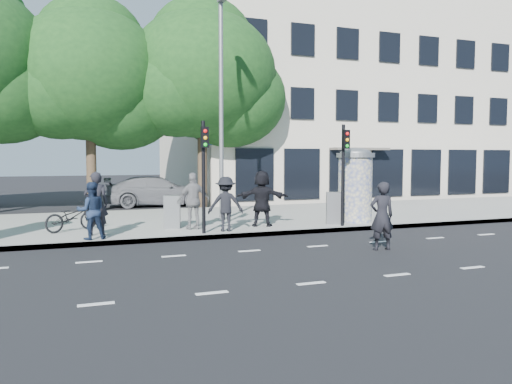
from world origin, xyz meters
name	(u,v)px	position (x,y,z in m)	size (l,w,h in m)	color
ground	(269,261)	(0.00, 0.00, 0.00)	(120.00, 120.00, 0.00)	black
sidewalk	(195,221)	(0.00, 7.50, 0.07)	(40.00, 8.00, 0.15)	gray
curb	(226,236)	(0.00, 3.55, 0.07)	(40.00, 0.10, 0.16)	slate
lane_dash_near	(311,283)	(0.00, -2.20, 0.00)	(32.00, 0.12, 0.01)	silver
lane_dash_far	(249,251)	(0.00, 1.40, 0.00)	(32.00, 0.12, 0.01)	silver
ad_column_right	(355,183)	(5.20, 4.70, 1.54)	(1.36, 1.36, 2.65)	beige
traffic_pole_near	(204,165)	(-0.60, 3.79, 2.23)	(0.22, 0.31, 3.40)	black
traffic_pole_far	(344,164)	(4.20, 3.79, 2.23)	(0.22, 0.31, 3.40)	black
street_lamp	(222,92)	(0.80, 6.63, 4.79)	(0.25, 0.93, 8.00)	slate
tree_near_left	(89,76)	(-3.50, 12.70, 6.06)	(6.80, 6.80, 8.97)	#38281C
tree_center	(202,75)	(1.50, 12.30, 6.31)	(7.00, 7.00, 9.30)	#38281C
building	(323,106)	(12.00, 19.99, 5.99)	(20.30, 15.85, 12.00)	beige
ped_b	(96,204)	(-3.68, 4.57, 1.09)	(0.69, 0.45, 1.88)	black
ped_c	(91,211)	(-3.84, 3.85, 0.96)	(0.79, 0.61, 1.62)	#18253E
ped_d	(226,204)	(0.15, 4.04, 1.00)	(1.10, 0.63, 1.70)	black
ped_e	(194,201)	(-0.69, 4.79, 1.06)	(1.07, 0.61, 1.82)	gray
ped_f	(262,198)	(1.61, 4.69, 1.09)	(1.74, 0.62, 1.87)	black
man_road	(382,216)	(3.35, 0.34, 0.91)	(0.66, 0.43, 1.82)	black
bicycle	(72,217)	(-4.36, 5.69, 0.61)	(1.74, 0.61, 0.92)	black
cabinet_left	(172,212)	(-1.29, 5.28, 0.68)	(0.51, 0.37, 1.07)	slate
cabinet_right	(334,208)	(4.17, 4.36, 0.70)	(0.53, 0.38, 1.10)	#5B5D60
car_right	(157,191)	(-0.32, 14.40, 0.75)	(5.14, 2.09, 1.49)	slate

